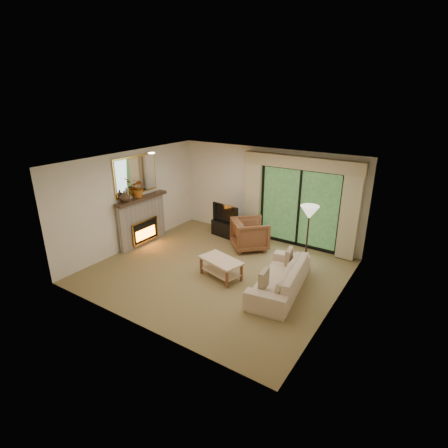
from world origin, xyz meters
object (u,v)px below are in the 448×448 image
Objects in this scene: media_console at (227,229)px; coffee_table at (221,268)px; armchair at (250,234)px; sofa at (280,277)px.

media_console reaches higher than coffee_table.
sofa is at bearing -178.53° from armchair.
coffee_table is (0.23, -1.75, -0.19)m from armchair.
media_console is 0.43× the size of sofa.
coffee_table is (1.21, -2.15, -0.00)m from media_console.
coffee_table is at bearing 142.96° from armchair.
sofa is at bearing -28.80° from media_console.
coffee_table is at bearing -52.42° from media_console.
media_console is 1.01× the size of armchair.
armchair is 1.77m from coffee_table.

